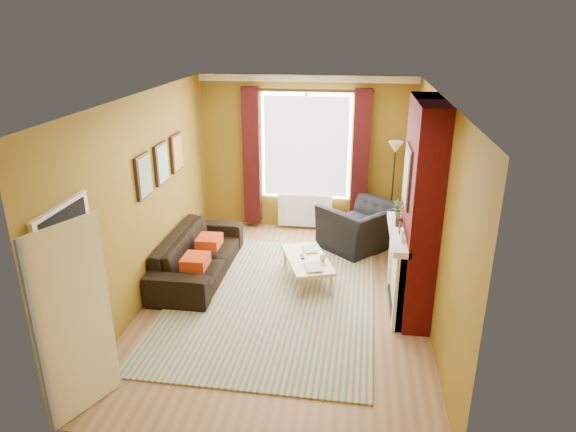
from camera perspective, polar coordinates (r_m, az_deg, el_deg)
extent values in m
plane|color=brown|center=(7.31, -0.26, -9.15)|extent=(5.50, 5.50, 0.00)
cube|color=olive|center=(9.34, 2.03, 6.85)|extent=(3.80, 0.02, 2.80)
cube|color=olive|center=(4.27, -5.40, -11.12)|extent=(3.80, 0.02, 2.80)
cube|color=olive|center=(6.75, 15.92, 0.48)|extent=(0.02, 5.50, 2.80)
cube|color=olive|center=(7.22, -15.41, 1.86)|extent=(0.02, 5.50, 2.80)
cube|color=silver|center=(6.39, -0.30, 13.15)|extent=(3.80, 5.50, 0.01)
cube|color=#4D0B0B|center=(6.72, 14.45, 0.55)|extent=(0.35, 1.40, 2.80)
cube|color=white|center=(7.03, 12.25, -5.88)|extent=(0.12, 1.30, 1.10)
cube|color=white|center=(6.81, 12.17, -1.87)|extent=(0.22, 1.40, 0.08)
cube|color=white|center=(6.53, 12.40, -8.38)|extent=(0.16, 0.14, 1.04)
cube|color=white|center=(7.56, 11.78, -4.12)|extent=(0.16, 0.14, 1.04)
cube|color=black|center=(7.08, 12.43, -6.61)|extent=(0.06, 0.80, 0.90)
cube|color=black|center=(7.28, 12.02, -9.55)|extent=(0.20, 1.00, 0.06)
cube|color=white|center=(6.44, 12.54, -2.09)|extent=(0.03, 0.12, 0.16)
cube|color=black|center=(6.68, 12.38, -1.34)|extent=(0.03, 0.10, 0.14)
cylinder|color=black|center=(6.91, 12.23, -0.64)|extent=(0.10, 0.10, 0.12)
cube|color=black|center=(6.56, 13.15, 4.32)|extent=(0.03, 0.60, 0.75)
cube|color=#AD8B3A|center=(6.56, 12.98, 4.33)|extent=(0.01, 0.52, 0.66)
cube|color=white|center=(9.07, 2.12, 15.04)|extent=(3.80, 0.08, 0.12)
cube|color=white|center=(9.28, 2.03, 7.71)|extent=(1.60, 0.04, 1.90)
cube|color=white|center=(9.24, 2.00, 7.65)|extent=(1.50, 0.02, 1.80)
cube|color=white|center=(9.26, 2.01, 7.68)|extent=(0.06, 0.04, 1.90)
cube|color=#3C0D0E|center=(9.38, -4.05, 6.56)|extent=(0.30, 0.16, 2.50)
cube|color=#3C0D0E|center=(9.20, 8.07, 6.12)|extent=(0.30, 0.16, 2.50)
cylinder|color=black|center=(9.01, 2.05, 13.78)|extent=(2.30, 0.05, 0.05)
cube|color=white|center=(9.55, 1.89, 0.59)|extent=(1.00, 0.10, 0.60)
cube|color=white|center=(9.55, -0.83, 0.59)|extent=(0.04, 0.03, 0.56)
cube|color=white|center=(9.54, -0.18, 0.56)|extent=(0.04, 0.03, 0.56)
cube|color=white|center=(9.52, 0.48, 0.53)|extent=(0.04, 0.03, 0.56)
cube|color=white|center=(9.51, 1.14, 0.50)|extent=(0.04, 0.03, 0.56)
cube|color=white|center=(9.50, 1.80, 0.47)|extent=(0.04, 0.03, 0.56)
cube|color=white|center=(9.49, 2.46, 0.44)|extent=(0.04, 0.03, 0.56)
cube|color=white|center=(9.48, 3.12, 0.41)|extent=(0.04, 0.03, 0.56)
cube|color=white|center=(9.47, 3.78, 0.38)|extent=(0.04, 0.03, 0.56)
cube|color=white|center=(9.47, 4.45, 0.34)|extent=(0.04, 0.03, 0.56)
cube|color=black|center=(7.02, -15.76, 4.29)|extent=(0.04, 0.44, 0.58)
cube|color=yellow|center=(7.01, -15.57, 4.29)|extent=(0.01, 0.38, 0.52)
cube|color=black|center=(7.59, -13.89, 5.70)|extent=(0.04, 0.44, 0.58)
cube|color=teal|center=(7.58, -13.72, 5.70)|extent=(0.01, 0.38, 0.52)
cube|color=black|center=(8.18, -12.29, 6.90)|extent=(0.04, 0.44, 0.58)
cube|color=#BA3B2E|center=(8.17, -12.12, 6.90)|extent=(0.01, 0.38, 0.52)
cube|color=white|center=(5.69, -22.59, -8.72)|extent=(0.05, 0.94, 2.06)
cube|color=black|center=(5.68, -22.42, -8.75)|extent=(0.02, 0.80, 1.98)
cube|color=white|center=(5.33, -22.62, -10.80)|extent=(0.37, 0.74, 1.98)
imported|color=#3A6C30|center=(7.17, 12.11, 0.79)|extent=(0.14, 0.10, 0.27)
cube|color=#B8310F|center=(7.31, -10.24, -4.98)|extent=(0.34, 0.40, 0.16)
cube|color=#B8310F|center=(7.92, -8.75, -2.81)|extent=(0.34, 0.40, 0.16)
cube|color=teal|center=(7.29, -1.82, -9.17)|extent=(2.90, 3.95, 0.02)
imported|color=black|center=(7.95, -9.91, -4.23)|extent=(0.91, 2.26, 0.66)
imported|color=black|center=(8.79, 8.06, -1.18)|extent=(1.58, 1.59, 0.78)
cube|color=tan|center=(7.62, 2.14, -4.83)|extent=(0.92, 1.27, 0.05)
cylinder|color=tan|center=(7.21, 1.33, -8.09)|extent=(0.06, 0.06, 0.33)
cylinder|color=tan|center=(7.32, 4.84, -7.71)|extent=(0.06, 0.06, 0.33)
cylinder|color=tan|center=(8.11, -0.32, -4.65)|extent=(0.06, 0.06, 0.33)
cylinder|color=tan|center=(8.20, 2.81, -4.36)|extent=(0.06, 0.06, 0.33)
cylinder|color=olive|center=(9.34, 5.11, -0.90)|extent=(0.44, 0.44, 0.42)
cylinder|color=black|center=(9.42, 11.13, -2.29)|extent=(0.29, 0.29, 0.03)
cylinder|color=black|center=(9.14, 11.49, 2.48)|extent=(0.03, 0.03, 1.62)
cone|color=beige|center=(8.92, 11.87, 7.49)|extent=(0.29, 0.29, 0.19)
imported|color=#999999|center=(7.27, 1.94, -5.81)|extent=(0.29, 0.35, 0.03)
imported|color=#999999|center=(7.83, 1.73, -3.81)|extent=(0.28, 0.32, 0.02)
imported|color=#999999|center=(7.50, 3.87, -4.73)|extent=(0.13, 0.13, 0.09)
cube|color=#242427|center=(7.62, 1.59, -4.52)|extent=(0.09, 0.17, 0.02)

